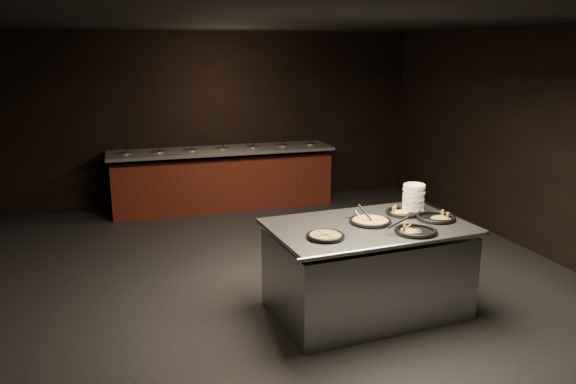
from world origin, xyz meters
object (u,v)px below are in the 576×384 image
(pan_cheese_whole, at_px, (370,221))
(serving_counter, at_px, (367,270))
(pan_veggie_whole, at_px, (325,236))
(plate_stack, at_px, (414,198))

(pan_cheese_whole, bearing_deg, serving_counter, -130.44)
(serving_counter, bearing_deg, pan_veggie_whole, -159.70)
(pan_veggie_whole, bearing_deg, serving_counter, 24.72)
(pan_veggie_whole, relative_size, pan_cheese_whole, 0.84)
(serving_counter, height_order, pan_cheese_whole, pan_cheese_whole)
(plate_stack, height_order, pan_cheese_whole, plate_stack)
(pan_veggie_whole, xyz_separation_m, pan_cheese_whole, (0.59, 0.30, 0.00))
(pan_cheese_whole, bearing_deg, plate_stack, 22.19)
(pan_veggie_whole, distance_m, pan_cheese_whole, 0.66)
(serving_counter, bearing_deg, plate_stack, 19.99)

